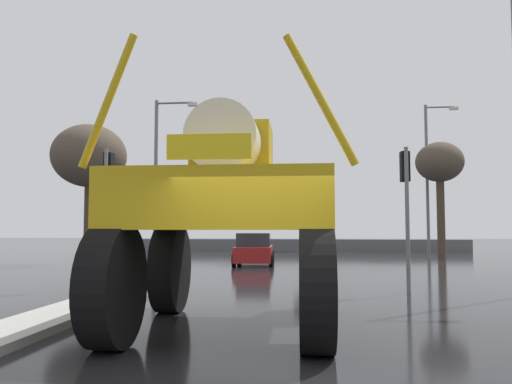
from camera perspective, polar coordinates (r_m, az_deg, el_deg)
ground_plane at (r=24.24m, az=4.35°, el=-8.19°), size 120.00×120.00×0.00m
median_island at (r=11.11m, az=-20.62°, el=-12.58°), size 1.24×10.63×0.15m
oversize_sprayer at (r=9.16m, az=-2.99°, el=-2.64°), size 4.12×5.19×4.68m
sedan_ahead at (r=24.90m, az=-0.21°, el=-6.44°), size 2.04×4.18×1.52m
traffic_signal_near_left at (r=15.67m, az=-16.20°, el=0.57°), size 0.24×0.54×4.09m
traffic_signal_near_right at (r=14.75m, az=16.34°, el=0.59°), size 0.24×0.54×4.00m
streetlight_far_left at (r=25.76m, az=-10.73°, el=2.25°), size 2.18×0.24×8.13m
streetlight_far_right at (r=32.65m, az=18.76°, el=2.06°), size 2.00×0.24×9.25m
bare_tree_left at (r=27.04m, az=-18.11°, el=3.77°), size 3.70×3.70×6.95m
bare_tree_right at (r=30.79m, az=19.78°, el=2.87°), size 2.66×2.66×6.63m
bare_tree_far_center at (r=39.49m, az=5.94°, el=-0.36°), size 2.54×2.54×5.39m
roadside_barrier at (r=38.67m, az=4.98°, el=-5.94°), size 24.84×0.24×0.90m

